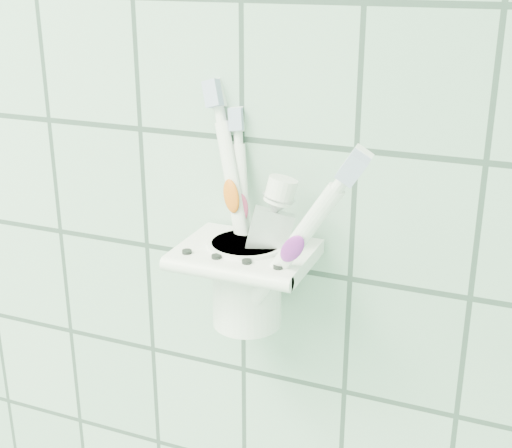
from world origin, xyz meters
TOP-DOWN VIEW (x-y plane):
  - holder_bracket at (0.66, 1.15)m, footprint 0.12×0.10m
  - cup at (0.66, 1.16)m, footprint 0.07×0.07m
  - toothbrush_pink at (0.66, 1.16)m, footprint 0.06×0.05m
  - toothbrush_blue at (0.65, 1.16)m, footprint 0.03×0.04m
  - toothbrush_orange at (0.65, 1.14)m, footprint 0.11×0.05m
  - toothpaste_tube at (0.66, 1.14)m, footprint 0.06×0.04m

SIDE VIEW (x-z plane):
  - cup at x=0.66m, z-range 1.21..1.29m
  - holder_bracket at x=0.66m, z-range 1.26..1.30m
  - toothpaste_tube at x=0.66m, z-range 1.23..1.37m
  - toothbrush_blue at x=0.65m, z-range 1.22..1.40m
  - toothbrush_pink at x=0.66m, z-range 1.22..1.43m
  - toothbrush_orange at x=0.65m, z-range 1.23..1.43m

